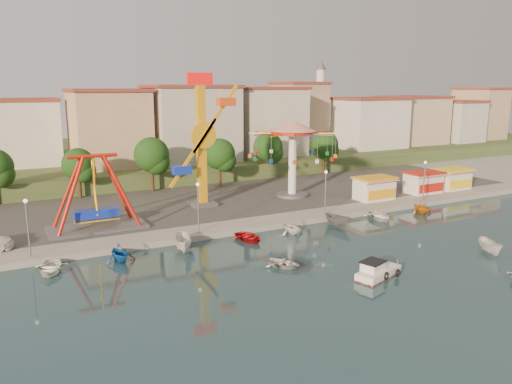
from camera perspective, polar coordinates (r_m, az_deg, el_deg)
ground at (r=45.35m, az=9.29°, el=-8.10°), size 200.00×200.00×0.00m
quay_deck at (r=100.32m, az=-12.69°, el=2.96°), size 200.00×100.00×0.60m
asphalt_pad at (r=70.41m, az=-5.63°, el=-0.28°), size 90.00×28.00×0.01m
hill_terrace at (r=104.93m, az=-13.47°, el=3.97°), size 200.00×60.00×3.00m
pirate_ship_ride at (r=55.07m, az=-17.91°, el=-0.20°), size 10.00×5.00×8.00m
kamikaze_tower at (r=62.32m, az=-5.92°, el=5.50°), size 6.26×3.10×16.50m
wave_swinger at (r=67.96m, az=4.22°, el=5.79°), size 11.60×11.60×10.40m
booth_left at (r=68.53m, az=13.37°, el=0.44°), size 5.40×3.78×3.08m
booth_mid at (r=74.75m, az=18.58°, el=1.08°), size 5.40×3.78×3.08m
booth_right at (r=79.09m, az=21.52°, el=1.44°), size 5.40×3.78×3.08m
lamp_post_0 at (r=48.29m, az=-24.59°, el=-3.95°), size 0.14×0.14×5.00m
lamp_post_1 at (r=51.56m, az=-6.62°, el=-1.97°), size 0.14×0.14×5.00m
lamp_post_2 at (r=59.15m, az=7.93°, el=-0.21°), size 0.14×0.14×5.00m
lamp_post_3 at (r=69.64m, az=18.65°, el=1.11°), size 0.14×0.14×5.00m
tree_1 at (r=71.36m, az=-19.65°, el=3.00°), size 4.35×4.35×6.80m
tree_2 at (r=72.96m, az=-11.85°, el=4.19°), size 5.02×5.02×7.85m
tree_3 at (r=75.07m, az=-4.17°, el=4.34°), size 4.68×4.68×7.32m
tree_4 at (r=82.17m, az=1.37°, el=5.16°), size 4.86×4.86×7.60m
tree_5 at (r=86.04m, az=7.81°, el=5.33°), size 4.83×4.83×7.54m
building_1 at (r=85.55m, az=-24.86°, el=5.39°), size 12.33×9.01×8.63m
building_2 at (r=87.75m, az=-16.33°, el=7.00°), size 11.95×9.28×11.23m
building_3 at (r=88.72m, az=-7.07°, el=6.77°), size 12.59×10.50×9.20m
building_4 at (r=97.38m, az=-0.34°, el=7.32°), size 10.75×9.23×9.24m
building_5 at (r=102.63m, az=6.80°, el=8.03°), size 12.77×10.96×11.21m
building_6 at (r=108.56m, az=12.45°, el=8.34°), size 8.23×8.98×12.36m
building_7 at (r=120.25m, az=15.23°, el=7.67°), size 11.59×10.93×8.76m
building_8 at (r=125.77m, az=22.00°, el=8.27°), size 12.84×9.28×12.58m
building_9 at (r=138.13m, az=24.72°, el=7.59°), size 12.95×9.17×9.21m
minaret at (r=107.53m, az=7.33°, el=10.29°), size 2.80×2.80×18.00m
cabin_motorboat at (r=42.80m, az=13.69°, el=-8.91°), size 4.83×3.04×1.59m
rowboat_a at (r=43.98m, az=3.15°, el=-8.14°), size 3.60×3.93×0.67m
skiff at (r=51.95m, az=25.22°, el=-5.72°), size 2.69×3.77×1.37m
moored_boat_0 at (r=46.08m, az=-22.48°, el=-8.02°), size 3.59×4.43×0.81m
moored_boat_1 at (r=46.76m, az=-15.34°, el=-6.69°), size 3.12×3.47×1.64m
moored_boat_2 at (r=48.34m, az=-8.31°, el=-5.79°), size 2.62×4.43×1.61m
moored_boat_3 at (r=51.13m, az=-0.85°, el=-5.17°), size 3.31×4.12×0.76m
moored_boat_4 at (r=53.49m, az=4.10°, el=-3.98°), size 2.91×3.26×1.56m
moored_boat_5 at (r=56.91m, az=9.32°, el=-3.23°), size 1.92×3.73×1.37m
moored_boat_6 at (r=60.87m, az=13.99°, el=-2.68°), size 4.06×4.90×0.88m
moored_boat_7 at (r=65.37m, az=18.37°, el=-1.62°), size 3.06×3.40×1.59m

